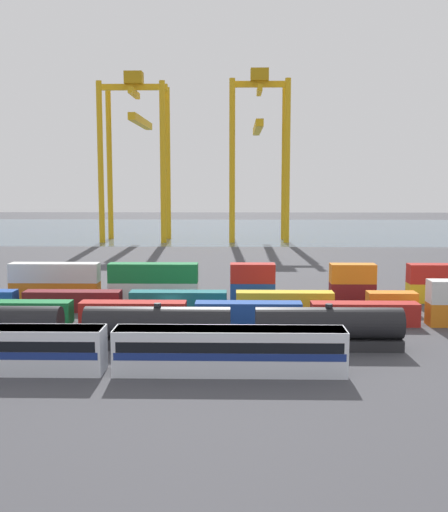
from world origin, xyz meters
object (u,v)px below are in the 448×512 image
Objects in this scene: passenger_train at (109,348)px; gantry_crane_central at (259,140)px; freight_tank_row at (73,326)px; shipping_container_4 at (248,313)px; shipping_container_9 at (73,301)px; gantry_crane_west at (136,139)px; shipping_container_2 at (19,312)px; shipping_container_17 at (154,292)px.

gantry_crane_central is at bearing 82.04° from passenger_train.
freight_tank_row is at bearing 123.50° from passenger_train.
shipping_container_4 is 22.96m from shipping_container_9.
gantry_crane_central reaches higher than gantry_crane_west.
gantry_crane_west reaches higher than shipping_container_4.
gantry_crane_west is at bearing 97.99° from passenger_train.
passenger_train is at bearing -68.56° from shipping_container_9.
shipping_container_2 is 105.59m from gantry_crane_west.
gantry_crane_west is at bearing 95.94° from freight_tank_row.
shipping_container_2 is 1.00× the size of shipping_container_17.
freight_tank_row is 24.26m from shipping_container_17.
gantry_crane_west is 33.68m from gantry_crane_central.
freight_tank_row is 13.62m from shipping_container_2.
shipping_container_2 is 0.27× the size of gantry_crane_west.
passenger_train is 124.05m from gantry_crane_west.
shipping_container_4 is at bearing 0.00° from shipping_container_2.
shipping_container_17 is at bearing -79.53° from gantry_crane_west.
shipping_container_9 is at bearing -105.55° from gantry_crane_central.
freight_tank_row is 5.30× the size of shipping_container_17.
gantry_crane_central reaches higher than freight_tank_row.
shipping_container_2 is at bearing -123.09° from shipping_container_9.
gantry_crane_central is at bearing 78.95° from shipping_container_17.
shipping_container_4 is 18.59m from shipping_container_17.
shipping_container_9 is at bearing 111.44° from passenger_train.
shipping_container_2 is at bearing -135.17° from shipping_container_17.
shipping_container_2 is at bearing -106.86° from gantry_crane_central.
freight_tank_row is at bearing -74.94° from shipping_container_9.
gantry_crane_central is (4.62, 102.23, 26.13)m from shipping_container_4.
gantry_crane_central reaches higher than shipping_container_9.
gantry_crane_west is (-2.71, 102.20, 26.37)m from shipping_container_2.
gantry_crane_west is at bearing 94.28° from shipping_container_9.
gantry_crane_central is (26.55, 95.43, 26.13)m from shipping_container_9.
shipping_container_2 is 0.26× the size of gantry_crane_central.
shipping_container_4 is (17.36, 10.19, -0.84)m from freight_tank_row.
shipping_container_4 and shipping_container_17 have the same top height.
shipping_container_4 and shipping_container_9 have the same top height.
gantry_crane_central is at bearing 0.04° from gantry_crane_west.
shipping_container_4 is at bearing -92.59° from gantry_crane_central.
freight_tank_row is 17.61m from shipping_container_9.
freight_tank_row reaches higher than shipping_container_4.
freight_tank_row reaches higher than shipping_container_2.
freight_tank_row is 5.30× the size of shipping_container_2.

